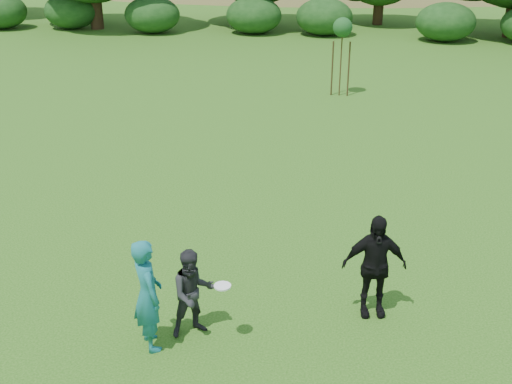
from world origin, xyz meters
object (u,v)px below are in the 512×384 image
player_teal (148,295)px  sapling (343,30)px  player_grey (193,293)px  player_black (374,266)px

player_teal → sapling: bearing=-43.0°
player_teal → player_grey: bearing=-89.1°
player_black → sapling: sapling is taller
player_teal → player_grey: size_ratio=1.24×
player_black → player_grey: bearing=-170.5°
player_black → sapling: (-1.05, 14.04, 1.49)m
player_grey → sapling: bearing=51.7°
player_teal → sapling: size_ratio=0.66×
player_grey → sapling: 15.27m
player_teal → player_black: (3.48, 1.45, -0.02)m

